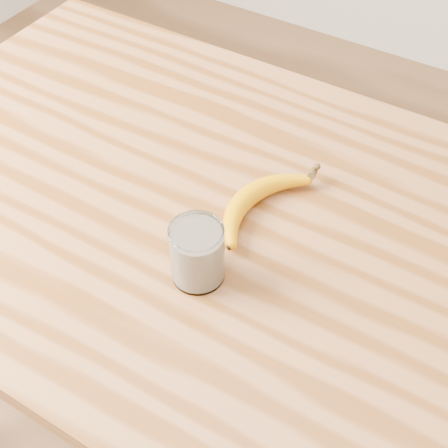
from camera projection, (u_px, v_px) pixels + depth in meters
The scene contains 3 objects.
table at pixel (198, 253), 1.09m from camera, with size 1.20×0.80×0.90m.
smoothie_glass at pixel (197, 254), 0.86m from camera, with size 0.08×0.08×0.10m.
banana at pixel (248, 196), 0.98m from camera, with size 0.10×0.27×0.03m, color #D88A00, non-canonical shape.
Camera 1 is at (0.40, -0.57, 1.61)m, focal length 50.00 mm.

